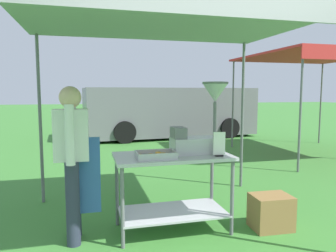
% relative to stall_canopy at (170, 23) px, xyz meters
% --- Properties ---
extents(ground_plane, '(70.00, 70.00, 0.00)m').
position_rel_stall_canopy_xyz_m(ground_plane, '(0.03, 4.54, -2.30)').
color(ground_plane, '#3D7F33').
extents(stall_canopy, '(3.26, 2.57, 2.38)m').
position_rel_stall_canopy_xyz_m(stall_canopy, '(0.00, 0.00, 0.00)').
color(stall_canopy, slate).
rests_on(stall_canopy, ground).
extents(donut_cart, '(1.28, 0.67, 0.86)m').
position_rel_stall_canopy_xyz_m(donut_cart, '(-0.00, -0.10, -1.68)').
color(donut_cart, '#B7B7BC').
rests_on(donut_cart, ground).
extents(donut_tray, '(0.41, 0.27, 0.07)m').
position_rel_stall_canopy_xyz_m(donut_tray, '(-0.21, -0.23, -1.41)').
color(donut_tray, '#B7B7BC').
rests_on(donut_tray, donut_cart).
extents(donut_fryer, '(0.65, 0.29, 0.80)m').
position_rel_stall_canopy_xyz_m(donut_fryer, '(0.35, -0.07, -1.12)').
color(donut_fryer, '#B7B7BC').
rests_on(donut_fryer, donut_cart).
extents(menu_sign, '(0.13, 0.05, 0.26)m').
position_rel_stall_canopy_xyz_m(menu_sign, '(0.46, -0.30, -1.32)').
color(menu_sign, black).
rests_on(menu_sign, donut_cart).
extents(vendor, '(0.45, 0.53, 1.61)m').
position_rel_stall_canopy_xyz_m(vendor, '(-1.06, -0.10, -1.40)').
color(vendor, '#2D3347').
rests_on(vendor, ground).
extents(supply_crate, '(0.45, 0.35, 0.39)m').
position_rel_stall_canopy_xyz_m(supply_crate, '(1.09, -0.34, -2.10)').
color(supply_crate, olive).
rests_on(supply_crate, ground).
extents(van_grey, '(5.91, 2.42, 1.69)m').
position_rel_stall_canopy_xyz_m(van_grey, '(1.89, 7.23, -1.42)').
color(van_grey, slate).
rests_on(van_grey, ground).
extents(neighbour_tent, '(3.09, 3.11, 2.44)m').
position_rel_stall_canopy_xyz_m(neighbour_tent, '(4.50, 3.22, 0.07)').
color(neighbour_tent, slate).
rests_on(neighbour_tent, ground).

